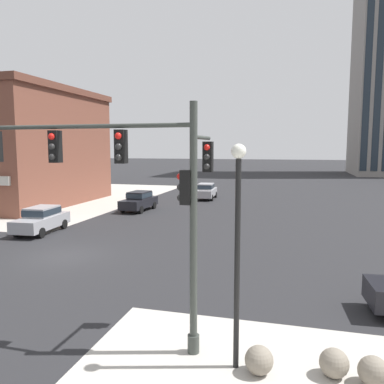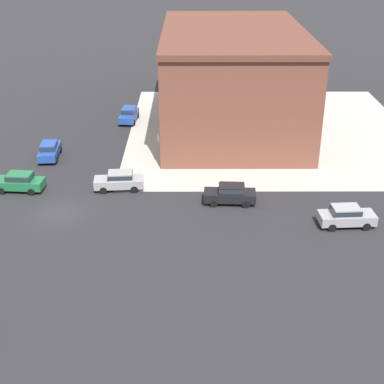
% 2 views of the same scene
% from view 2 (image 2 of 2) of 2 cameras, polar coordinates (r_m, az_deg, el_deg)
% --- Properties ---
extents(ground_plane, '(320.00, 320.00, 0.00)m').
position_cam_2_polar(ground_plane, '(47.74, -13.36, -2.09)').
color(ground_plane, '#262628').
extents(sidewalk_far_corner, '(32.00, 32.00, 0.02)m').
position_cam_2_polar(sidewalk_far_corner, '(65.43, 7.87, 6.22)').
color(sidewalk_far_corner, '#B7B2A8').
rests_on(sidewalk_far_corner, ground).
extents(car_main_northbound_near, '(2.15, 4.53, 1.68)m').
position_cam_2_polar(car_main_northbound_near, '(52.18, -17.18, 1.05)').
color(car_main_northbound_near, '#1E6B3D').
rests_on(car_main_northbound_near, ground).
extents(car_main_northbound_far, '(2.08, 4.49, 1.68)m').
position_cam_2_polar(car_main_northbound_far, '(45.81, 15.45, -2.31)').
color(car_main_northbound_far, '#99999E').
rests_on(car_main_northbound_far, ground).
extents(car_main_southbound_near, '(2.07, 4.49, 1.68)m').
position_cam_2_polar(car_main_southbound_near, '(47.78, 3.93, -0.13)').
color(car_main_southbound_near, black).
rests_on(car_main_southbound_near, ground).
extents(car_main_southbound_far, '(4.50, 2.10, 1.68)m').
position_cam_2_polar(car_main_southbound_far, '(58.62, -14.33, 4.20)').
color(car_main_southbound_far, '#23479E').
rests_on(car_main_southbound_far, ground).
extents(car_cross_eastbound, '(4.53, 2.16, 1.68)m').
position_cam_2_polar(car_cross_eastbound, '(68.05, -6.44, 7.90)').
color(car_cross_eastbound, '#23479E').
rests_on(car_cross_eastbound, ground).
extents(car_cross_westbound, '(2.13, 4.52, 1.68)m').
position_cam_2_polar(car_cross_westbound, '(50.53, -7.40, 1.23)').
color(car_cross_westbound, '#99999E').
rests_on(car_cross_westbound, ground).
extents(storefront_block_near_corner, '(26.47, 15.75, 11.09)m').
position_cam_2_polar(storefront_block_near_corner, '(65.21, 4.10, 11.44)').
color(storefront_block_near_corner, brown).
rests_on(storefront_block_near_corner, ground).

